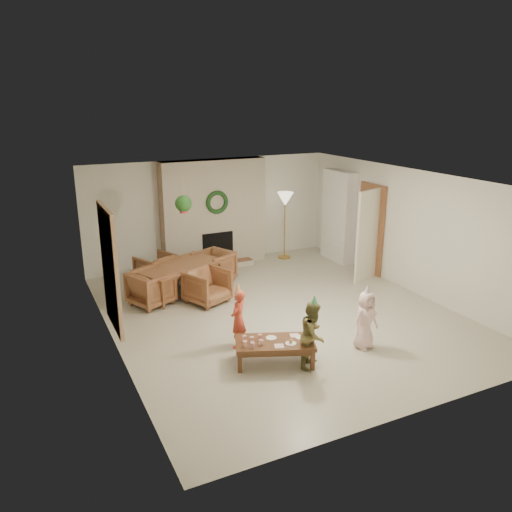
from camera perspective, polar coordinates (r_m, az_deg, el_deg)
floor at (r=9.50m, az=2.70°, el=-6.47°), size 7.00×7.00×0.00m
ceiling at (r=8.79m, az=2.93°, el=8.61°), size 7.00×7.00×0.00m
wall_back at (r=12.15m, az=-5.11°, el=5.01°), size 7.00×0.00×7.00m
wall_front at (r=6.41m, az=18.03°, el=-7.32°), size 7.00×0.00×7.00m
wall_left at (r=8.13m, az=-16.13°, el=-1.88°), size 0.00×7.00×7.00m
wall_right at (r=10.78m, az=16.98°, el=2.72°), size 0.00×7.00×7.00m
fireplace_mass at (r=11.97m, az=-4.77°, el=4.83°), size 2.50×0.40×2.50m
fireplace_hearth at (r=11.97m, az=-4.02°, el=-1.06°), size 1.60×0.30×0.12m
fireplace_firebox at (r=12.01m, az=-4.37°, el=0.94°), size 0.75×0.12×0.75m
fireplace_wreath at (r=11.70m, az=-4.40°, el=6.05°), size 0.54×0.10×0.54m
floor_lamp_base at (r=12.74m, az=3.19°, el=-0.11°), size 0.31×0.31×0.03m
floor_lamp_post at (r=12.54m, az=3.25°, el=3.19°), size 0.03×0.03×1.49m
floor_lamp_shade at (r=12.38m, az=3.31°, el=6.42°), size 0.40×0.40×0.33m
bookshelf_carcass at (r=12.45m, az=9.27°, el=4.44°), size 0.30×1.00×2.20m
bookshelf_shelf_a at (r=12.60m, az=9.05°, el=1.55°), size 0.30×0.92×0.03m
bookshelf_shelf_b at (r=12.50m, az=9.14°, el=3.32°), size 0.30×0.92×0.03m
bookshelf_shelf_c at (r=12.41m, az=9.23°, el=5.11°), size 0.30×0.92×0.03m
bookshelf_shelf_d at (r=12.33m, az=9.32°, el=6.93°), size 0.30×0.92×0.03m
books_row_lower at (r=12.43m, az=9.40°, el=1.99°), size 0.20×0.40×0.24m
books_row_mid at (r=12.49m, az=8.96°, el=3.98°), size 0.20×0.44×0.24m
books_row_upper at (r=12.29m, az=9.44°, el=5.60°), size 0.20×0.36×0.22m
door_frame at (r=11.69m, az=12.80°, el=2.99°), size 0.05×0.86×2.04m
door_leaf at (r=11.17m, az=12.46°, el=2.25°), size 0.77×0.32×2.00m
curtain_panel at (r=8.32m, az=-16.10°, el=-1.43°), size 0.06×1.20×2.00m
dining_table at (r=10.43m, az=-8.44°, el=-2.61°), size 1.98×1.60×0.61m
dining_chair_near at (r=9.89m, az=-5.48°, el=-3.42°), size 0.96×0.97×0.67m
dining_chair_far at (r=10.98m, az=-11.11°, el=-1.55°), size 0.96×0.97×0.67m
dining_chair_left at (r=9.97m, az=-11.71°, el=-3.56°), size 0.97×0.96×0.67m
dining_chair_right at (r=11.04m, az=-4.76°, el=-1.17°), size 0.97×0.96×0.67m
hanging_plant_cord at (r=9.71m, az=-8.23°, el=7.19°), size 0.01×0.01×0.70m
hanging_plant_pot at (r=9.77m, az=-8.14°, el=5.17°), size 0.16×0.16×0.12m
hanging_plant_foliage at (r=9.75m, az=-8.17°, el=5.86°), size 0.32×0.32×0.32m
coffee_table_top at (r=7.68m, az=2.14°, el=-9.74°), size 1.31×0.99×0.05m
coffee_table_apron at (r=7.71m, az=2.14°, el=-10.15°), size 1.19×0.87×0.07m
coffee_leg_fl at (r=7.53m, az=-1.83°, el=-11.92°), size 0.08×0.08×0.31m
coffee_leg_fr at (r=7.63m, az=6.39°, el=-11.59°), size 0.08×0.08×0.31m
coffee_leg_bl at (r=7.95m, az=-1.95°, el=-10.23°), size 0.08×0.08×0.31m
coffee_leg_br at (r=8.04m, az=5.80°, el=-9.95°), size 0.08×0.08×0.31m
cup_a at (r=7.50m, az=-1.24°, el=-9.85°), size 0.08×0.08×0.08m
cup_b at (r=7.66m, az=-1.30°, el=-9.23°), size 0.08×0.08×0.08m
cup_c at (r=7.47m, az=-0.38°, el=-9.99°), size 0.08×0.08×0.08m
cup_d at (r=7.63m, az=-0.46°, el=-9.36°), size 0.08×0.08×0.08m
cup_e at (r=7.54m, az=0.56°, el=-9.71°), size 0.08×0.08×0.08m
cup_f at (r=7.70m, az=0.46°, el=-9.09°), size 0.08×0.08×0.08m
plate_a at (r=7.76m, az=1.72°, el=-9.18°), size 0.21×0.21×0.01m
plate_b at (r=7.61m, az=3.93°, el=-9.77°), size 0.21×0.21×0.01m
plate_c at (r=7.80m, az=5.09°, el=-9.11°), size 0.21×0.21×0.01m
food_scoop at (r=7.60m, az=3.94°, el=-9.53°), size 0.08×0.08×0.06m
napkin_left at (r=7.53m, az=2.62°, el=-10.08°), size 0.18×0.18×0.01m
napkin_right at (r=7.85m, az=4.35°, el=-8.91°), size 0.18×0.18×0.01m
child_red at (r=8.10m, az=-2.01°, el=-7.11°), size 0.42×0.40×0.96m
party_hat_red at (r=7.90m, az=-2.05°, el=-3.66°), size 0.17×0.17×0.18m
child_plaid at (r=7.58m, az=6.45°, el=-8.78°), size 0.62×0.62×1.02m
party_hat_plaid at (r=7.36m, az=6.59°, el=-4.96°), size 0.16×0.16×0.17m
child_pink at (r=8.26m, az=12.23°, el=-7.05°), size 0.51×0.37×0.95m
party_hat_pink at (r=8.07m, az=12.46°, el=-3.72°), size 0.12×0.12×0.17m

